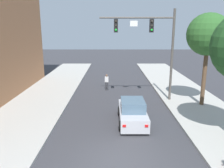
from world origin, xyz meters
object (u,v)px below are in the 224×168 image
(car_lead_silver, at_px, (133,112))
(pedestrian_crossing_road, at_px, (108,81))
(traffic_signal_mast, at_px, (153,39))
(street_tree_second, at_px, (209,35))

(car_lead_silver, relative_size, pedestrian_crossing_road, 2.59)
(traffic_signal_mast, height_order, car_lead_silver, traffic_signal_mast)
(pedestrian_crossing_road, bearing_deg, street_tree_second, -32.34)
(traffic_signal_mast, bearing_deg, street_tree_second, -18.62)
(car_lead_silver, bearing_deg, street_tree_second, 29.43)
(traffic_signal_mast, height_order, street_tree_second, traffic_signal_mast)
(pedestrian_crossing_road, bearing_deg, traffic_signal_mast, -43.23)
(car_lead_silver, bearing_deg, traffic_signal_mast, 67.46)
(car_lead_silver, relative_size, street_tree_second, 0.60)
(traffic_signal_mast, height_order, pedestrian_crossing_road, traffic_signal_mast)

